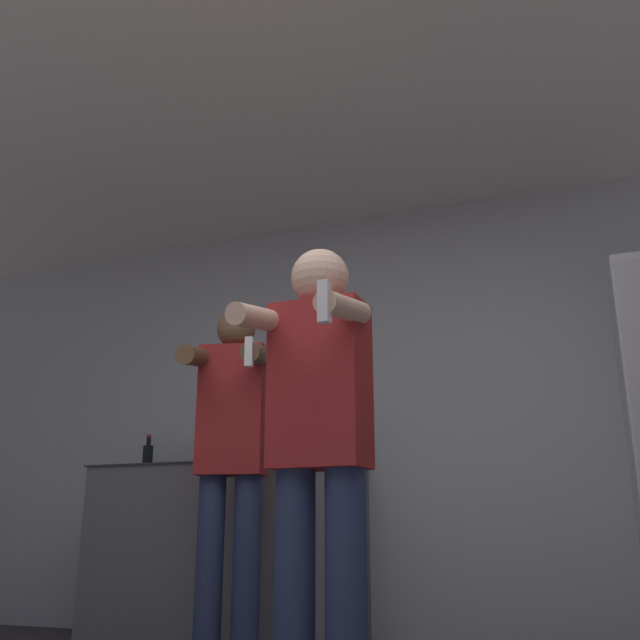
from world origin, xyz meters
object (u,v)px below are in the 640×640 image
(bottle_dark_rum, at_px, (307,442))
(person_woman_foreground, at_px, (319,439))
(bottle_green_wine, at_px, (325,441))
(bottle_clear_vodka, at_px, (241,445))
(bottle_amber_bourbon, at_px, (148,455))
(person_man_side, at_px, (231,450))
(bottle_short_whiskey, at_px, (264,442))

(bottle_dark_rum, height_order, person_woman_foreground, person_woman_foreground)
(bottle_green_wine, distance_m, person_woman_foreground, 1.55)
(bottle_clear_vodka, bearing_deg, bottle_green_wine, 0.00)
(bottle_amber_bourbon, bearing_deg, person_man_side, -35.08)
(person_woman_foreground, bearing_deg, bottle_clear_vodka, 126.09)
(bottle_clear_vodka, xyz_separation_m, bottle_amber_bourbon, (-0.65, 0.00, -0.03))
(bottle_amber_bourbon, height_order, person_woman_foreground, person_woman_foreground)
(bottle_clear_vodka, height_order, bottle_short_whiskey, bottle_short_whiskey)
(bottle_amber_bourbon, distance_m, person_man_side, 1.15)
(bottle_short_whiskey, relative_size, person_woman_foreground, 0.19)
(bottle_clear_vodka, distance_m, person_man_side, 0.73)
(bottle_dark_rum, relative_size, bottle_short_whiskey, 0.96)
(bottle_clear_vodka, bearing_deg, person_woman_foreground, -53.91)
(person_woman_foreground, relative_size, person_man_side, 0.96)
(bottle_dark_rum, bearing_deg, bottle_green_wine, -0.00)
(person_man_side, bearing_deg, bottle_dark_rum, 78.36)
(bottle_amber_bourbon, height_order, bottle_short_whiskey, bottle_short_whiskey)
(person_man_side, bearing_deg, bottle_amber_bourbon, 144.92)
(bottle_clear_vodka, xyz_separation_m, person_man_side, (0.29, -0.66, -0.11))
(bottle_dark_rum, height_order, bottle_short_whiskey, bottle_short_whiskey)
(bottle_dark_rum, distance_m, bottle_green_wine, 0.11)
(bottle_dark_rum, relative_size, bottle_clear_vodka, 1.01)
(bottle_dark_rum, bearing_deg, person_woman_foreground, -66.38)
(bottle_green_wine, relative_size, bottle_clear_vodka, 0.95)
(bottle_amber_bourbon, xyz_separation_m, bottle_short_whiskey, (0.80, 0.00, 0.05))
(bottle_green_wine, distance_m, bottle_clear_vodka, 0.53)
(bottle_clear_vodka, relative_size, bottle_amber_bourbon, 1.43)
(bottle_amber_bourbon, bearing_deg, bottle_dark_rum, 0.00)
(bottle_amber_bourbon, height_order, person_man_side, person_man_side)
(bottle_amber_bourbon, bearing_deg, bottle_short_whiskey, 0.00)
(bottle_short_whiskey, bearing_deg, bottle_dark_rum, 0.00)
(bottle_clear_vodka, height_order, person_man_side, person_man_side)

